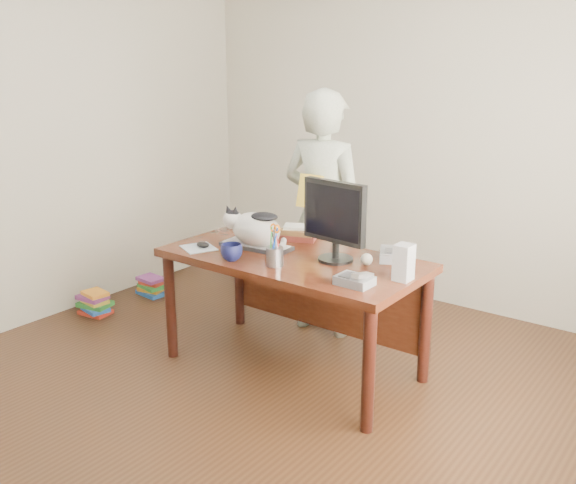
# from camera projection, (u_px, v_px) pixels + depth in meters

# --- Properties ---
(room) EXTENTS (4.50, 4.50, 4.50)m
(room) POSITION_uv_depth(u_px,v_px,m) (223.00, 172.00, 3.27)
(room) COLOR black
(room) RESTS_ON ground
(desk) EXTENTS (1.60, 0.80, 0.75)m
(desk) POSITION_uv_depth(u_px,v_px,m) (300.00, 275.00, 4.00)
(desk) COLOR black
(desk) RESTS_ON ground
(keyboard) EXTENTS (0.48, 0.21, 0.03)m
(keyboard) POSITION_uv_depth(u_px,v_px,m) (256.00, 246.00, 4.06)
(keyboard) COLOR black
(keyboard) RESTS_ON desk
(cat) EXTENTS (0.45, 0.26, 0.26)m
(cat) POSITION_uv_depth(u_px,v_px,m) (254.00, 227.00, 4.03)
(cat) COLOR silver
(cat) RESTS_ON keyboard
(monitor) EXTENTS (0.43, 0.23, 0.48)m
(monitor) POSITION_uv_depth(u_px,v_px,m) (334.00, 217.00, 3.72)
(monitor) COLOR black
(monitor) RESTS_ON desk
(pen_cup) EXTENTS (0.12, 0.12, 0.25)m
(pen_cup) POSITION_uv_depth(u_px,v_px,m) (275.00, 254.00, 3.70)
(pen_cup) COLOR gray
(pen_cup) RESTS_ON desk
(mousepad) EXTENTS (0.27, 0.26, 0.00)m
(mousepad) POSITION_uv_depth(u_px,v_px,m) (199.00, 248.00, 4.05)
(mousepad) COLOR #B7BEC5
(mousepad) RESTS_ON desk
(mouse) EXTENTS (0.11, 0.09, 0.04)m
(mouse) POSITION_uv_depth(u_px,v_px,m) (203.00, 245.00, 4.05)
(mouse) COLOR black
(mouse) RESTS_ON mousepad
(coffee_mug) EXTENTS (0.18, 0.18, 0.10)m
(coffee_mug) POSITION_uv_depth(u_px,v_px,m) (232.00, 252.00, 3.80)
(coffee_mug) COLOR black
(coffee_mug) RESTS_ON desk
(phone) EXTENTS (0.19, 0.16, 0.09)m
(phone) POSITION_uv_depth(u_px,v_px,m) (355.00, 280.00, 3.39)
(phone) COLOR #5A5A5E
(phone) RESTS_ON desk
(speaker) EXTENTS (0.09, 0.10, 0.20)m
(speaker) POSITION_uv_depth(u_px,v_px,m) (404.00, 262.00, 3.45)
(speaker) COLOR #ADADAF
(speaker) RESTS_ON desk
(baseball) EXTENTS (0.07, 0.07, 0.07)m
(baseball) POSITION_uv_depth(u_px,v_px,m) (367.00, 259.00, 3.72)
(baseball) COLOR white
(baseball) RESTS_ON desk
(book_stack) EXTENTS (0.30, 0.26, 0.09)m
(book_stack) POSITION_uv_depth(u_px,v_px,m) (298.00, 233.00, 4.25)
(book_stack) COLOR #4C1A14
(book_stack) RESTS_ON desk
(calculator) EXTENTS (0.24, 0.27, 0.07)m
(calculator) POSITION_uv_depth(u_px,v_px,m) (394.00, 255.00, 3.82)
(calculator) COLOR #5A5A5E
(calculator) RESTS_ON desk
(person) EXTENTS (0.65, 0.45, 1.72)m
(person) POSITION_uv_depth(u_px,v_px,m) (324.00, 214.00, 4.46)
(person) COLOR silver
(person) RESTS_ON ground
(held_book) EXTENTS (0.17, 0.11, 0.23)m
(held_book) POSITION_uv_depth(u_px,v_px,m) (310.00, 191.00, 4.28)
(held_book) COLOR gold
(held_book) RESTS_ON person
(book_pile_a) EXTENTS (0.27, 0.22, 0.18)m
(book_pile_a) POSITION_uv_depth(u_px,v_px,m) (95.00, 303.00, 4.94)
(book_pile_a) COLOR #A52617
(book_pile_a) RESTS_ON ground
(book_pile_b) EXTENTS (0.26, 0.20, 0.15)m
(book_pile_b) POSITION_uv_depth(u_px,v_px,m) (152.00, 286.00, 5.35)
(book_pile_b) COLOR #1B51A7
(book_pile_b) RESTS_ON ground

